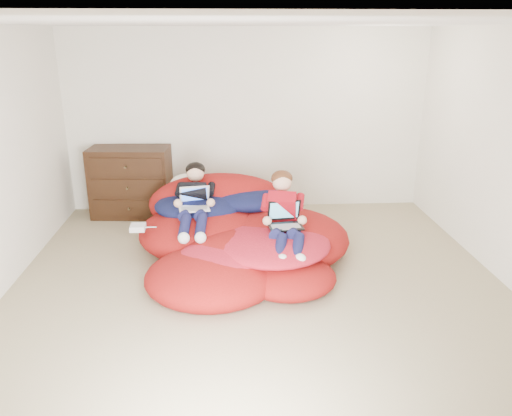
{
  "coord_description": "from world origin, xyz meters",
  "views": [
    {
      "loc": [
        -0.31,
        -4.46,
        2.42
      ],
      "look_at": [
        -0.0,
        0.41,
        0.7
      ],
      "focal_mm": 35.0,
      "sensor_mm": 36.0,
      "label": 1
    }
  ],
  "objects": [
    {
      "name": "laptop_black",
      "position": [
        0.3,
        0.4,
        0.57
      ],
      "size": [
        0.37,
        0.36,
        0.25
      ],
      "color": "black",
      "rests_on": "younger_boy"
    },
    {
      "name": "dresser",
      "position": [
        -1.61,
        2.22,
        0.48
      ],
      "size": [
        1.1,
        0.63,
        0.96
      ],
      "color": "black",
      "rests_on": "ground"
    },
    {
      "name": "beanbag_pile",
      "position": [
        -0.19,
        0.73,
        0.25
      ],
      "size": [
        2.42,
        2.46,
        0.87
      ],
      "color": "#A41412",
      "rests_on": "ground"
    },
    {
      "name": "older_boy",
      "position": [
        -0.67,
        0.97,
        0.64
      ],
      "size": [
        0.34,
        1.16,
        0.62
      ],
      "color": "black",
      "rests_on": "beanbag_pile"
    },
    {
      "name": "power_adapter",
      "position": [
        -1.28,
        0.64,
        0.42
      ],
      "size": [
        0.16,
        0.16,
        0.06
      ],
      "primitive_type": "cube",
      "rotation": [
        0.0,
        0.0,
        0.01
      ],
      "color": "silver",
      "rests_on": "beanbag_pile"
    },
    {
      "name": "younger_boy",
      "position": [
        0.3,
        0.47,
        0.63
      ],
      "size": [
        0.38,
        1.07,
        0.71
      ],
      "color": "#B00F1C",
      "rests_on": "beanbag_pile"
    },
    {
      "name": "room_shell",
      "position": [
        0.0,
        0.0,
        0.22
      ],
      "size": [
        5.1,
        5.1,
        2.77
      ],
      "color": "tan",
      "rests_on": "ground"
    },
    {
      "name": "laptop_white",
      "position": [
        -0.67,
        0.87,
        0.62
      ],
      "size": [
        0.36,
        0.38,
        0.23
      ],
      "color": "silver",
      "rests_on": "older_boy"
    },
    {
      "name": "cream_pillow",
      "position": [
        -0.81,
        1.59,
        0.62
      ],
      "size": [
        0.41,
        0.26,
        0.26
      ],
      "primitive_type": "ellipsoid",
      "color": "white",
      "rests_on": "beanbag_pile"
    }
  ]
}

